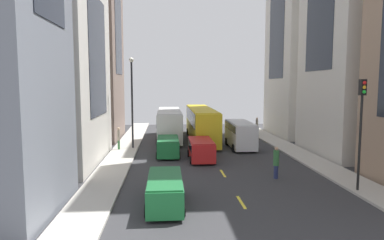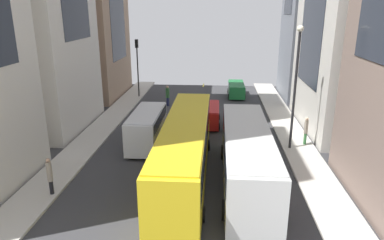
{
  "view_description": "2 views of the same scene",
  "coord_description": "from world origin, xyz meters",
  "px_view_note": "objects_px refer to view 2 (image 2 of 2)",
  "views": [
    {
      "loc": [
        -3.93,
        -32.56,
        6.24
      ],
      "look_at": [
        -1.08,
        5.69,
        2.27
      ],
      "focal_mm": 32.4,
      "sensor_mm": 36.0,
      "label": 1
    },
    {
      "loc": [
        -1.86,
        24.95,
        9.85
      ],
      "look_at": [
        -0.18,
        2.17,
        2.55
      ],
      "focal_mm": 33.08,
      "sensor_mm": 36.0,
      "label": 2
    }
  ],
  "objects_px": {
    "car_green_2": "(241,122)",
    "car_red_0": "(208,114)",
    "streetcar_yellow": "(185,145)",
    "pedestrian_crossing_near": "(50,175)",
    "pedestrian_waiting_curb": "(306,129)",
    "traffic_light_near_corner": "(137,58)",
    "car_green_1": "(236,89)",
    "city_bus_white": "(247,153)",
    "delivery_van_white": "(147,126)",
    "pedestrian_walking_far": "(168,95)"
  },
  "relations": [
    {
      "from": "delivery_van_white",
      "to": "car_red_0",
      "type": "relative_size",
      "value": 1.34
    },
    {
      "from": "streetcar_yellow",
      "to": "pedestrian_waiting_curb",
      "type": "xyz_separation_m",
      "value": [
        -8.36,
        -5.82,
        -0.82
      ]
    },
    {
      "from": "pedestrian_crossing_near",
      "to": "pedestrian_waiting_curb",
      "type": "bearing_deg",
      "value": 27.95
    },
    {
      "from": "pedestrian_walking_far",
      "to": "traffic_light_near_corner",
      "type": "relative_size",
      "value": 0.33
    },
    {
      "from": "streetcar_yellow",
      "to": "car_red_0",
      "type": "distance_m",
      "value": 10.44
    },
    {
      "from": "city_bus_white",
      "to": "pedestrian_crossing_near",
      "type": "distance_m",
      "value": 10.84
    },
    {
      "from": "car_red_0",
      "to": "car_green_1",
      "type": "bearing_deg",
      "value": -105.42
    },
    {
      "from": "car_green_1",
      "to": "car_green_2",
      "type": "relative_size",
      "value": 1.05
    },
    {
      "from": "pedestrian_crossing_near",
      "to": "pedestrian_waiting_curb",
      "type": "distance_m",
      "value": 17.61
    },
    {
      "from": "car_green_1",
      "to": "pedestrian_waiting_curb",
      "type": "relative_size",
      "value": 2.28
    },
    {
      "from": "delivery_van_white",
      "to": "streetcar_yellow",
      "type": "bearing_deg",
      "value": 122.81
    },
    {
      "from": "delivery_van_white",
      "to": "traffic_light_near_corner",
      "type": "relative_size",
      "value": 0.95
    },
    {
      "from": "streetcar_yellow",
      "to": "car_green_1",
      "type": "height_order",
      "value": "streetcar_yellow"
    },
    {
      "from": "streetcar_yellow",
      "to": "car_red_0",
      "type": "height_order",
      "value": "streetcar_yellow"
    },
    {
      "from": "car_red_0",
      "to": "car_green_2",
      "type": "relative_size",
      "value": 0.99
    },
    {
      "from": "streetcar_yellow",
      "to": "traffic_light_near_corner",
      "type": "bearing_deg",
      "value": -69.99
    },
    {
      "from": "city_bus_white",
      "to": "pedestrian_waiting_curb",
      "type": "bearing_deg",
      "value": -126.79
    },
    {
      "from": "pedestrian_waiting_curb",
      "to": "city_bus_white",
      "type": "bearing_deg",
      "value": 147.91
    },
    {
      "from": "car_green_2",
      "to": "car_red_0",
      "type": "bearing_deg",
      "value": -36.03
    },
    {
      "from": "city_bus_white",
      "to": "car_green_2",
      "type": "relative_size",
      "value": 2.54
    },
    {
      "from": "pedestrian_waiting_curb",
      "to": "pedestrian_walking_far",
      "type": "bearing_deg",
      "value": 52.97
    },
    {
      "from": "city_bus_white",
      "to": "streetcar_yellow",
      "type": "xyz_separation_m",
      "value": [
        3.55,
        -0.61,
        0.12
      ]
    },
    {
      "from": "streetcar_yellow",
      "to": "car_green_2",
      "type": "relative_size",
      "value": 3.16
    },
    {
      "from": "car_green_1",
      "to": "pedestrian_crossing_near",
      "type": "distance_m",
      "value": 26.12
    },
    {
      "from": "delivery_van_white",
      "to": "pedestrian_walking_far",
      "type": "xyz_separation_m",
      "value": [
        0.03,
        -11.1,
        -0.39
      ]
    },
    {
      "from": "car_red_0",
      "to": "traffic_light_near_corner",
      "type": "bearing_deg",
      "value": -48.54
    },
    {
      "from": "city_bus_white",
      "to": "car_green_1",
      "type": "height_order",
      "value": "city_bus_white"
    },
    {
      "from": "car_red_0",
      "to": "pedestrian_waiting_curb",
      "type": "xyz_separation_m",
      "value": [
        -7.31,
        4.51,
        0.3
      ]
    },
    {
      "from": "pedestrian_waiting_curb",
      "to": "traffic_light_near_corner",
      "type": "xyz_separation_m",
      "value": [
        15.49,
        -13.76,
        3.24
      ]
    },
    {
      "from": "pedestrian_walking_far",
      "to": "pedestrian_waiting_curb",
      "type": "distance_m",
      "value": 15.69
    },
    {
      "from": "city_bus_white",
      "to": "car_red_0",
      "type": "bearing_deg",
      "value": -77.07
    },
    {
      "from": "city_bus_white",
      "to": "pedestrian_crossing_near",
      "type": "relative_size",
      "value": 5.52
    },
    {
      "from": "streetcar_yellow",
      "to": "car_green_2",
      "type": "xyz_separation_m",
      "value": [
        -3.76,
        -8.35,
        -1.2
      ]
    },
    {
      "from": "car_green_1",
      "to": "pedestrian_walking_far",
      "type": "xyz_separation_m",
      "value": [
        7.34,
        4.72,
        0.22
      ]
    },
    {
      "from": "city_bus_white",
      "to": "pedestrian_walking_far",
      "type": "relative_size",
      "value": 5.42
    },
    {
      "from": "pedestrian_crossing_near",
      "to": "city_bus_white",
      "type": "bearing_deg",
      "value": 10.15
    },
    {
      "from": "pedestrian_waiting_curb",
      "to": "streetcar_yellow",
      "type": "bearing_deg",
      "value": 129.53
    },
    {
      "from": "car_red_0",
      "to": "pedestrian_walking_far",
      "type": "height_order",
      "value": "pedestrian_walking_far"
    },
    {
      "from": "pedestrian_crossing_near",
      "to": "pedestrian_waiting_curb",
      "type": "height_order",
      "value": "pedestrian_waiting_curb"
    },
    {
      "from": "delivery_van_white",
      "to": "pedestrian_crossing_near",
      "type": "distance_m",
      "value": 8.7
    },
    {
      "from": "delivery_van_white",
      "to": "car_green_2",
      "type": "relative_size",
      "value": 1.33
    },
    {
      "from": "delivery_van_white",
      "to": "car_red_0",
      "type": "height_order",
      "value": "delivery_van_white"
    },
    {
      "from": "car_green_1",
      "to": "traffic_light_near_corner",
      "type": "distance_m",
      "value": 11.77
    },
    {
      "from": "car_green_2",
      "to": "traffic_light_near_corner",
      "type": "height_order",
      "value": "traffic_light_near_corner"
    },
    {
      "from": "city_bus_white",
      "to": "pedestrian_crossing_near",
      "type": "xyz_separation_m",
      "value": [
        10.62,
        2.07,
        -0.74
      ]
    },
    {
      "from": "car_green_2",
      "to": "streetcar_yellow",
      "type": "bearing_deg",
      "value": 65.74
    },
    {
      "from": "delivery_van_white",
      "to": "traffic_light_near_corner",
      "type": "height_order",
      "value": "traffic_light_near_corner"
    },
    {
      "from": "city_bus_white",
      "to": "delivery_van_white",
      "type": "xyz_separation_m",
      "value": [
        6.88,
        -5.77,
        -0.49
      ]
    },
    {
      "from": "car_green_1",
      "to": "pedestrian_walking_far",
      "type": "relative_size",
      "value": 2.24
    },
    {
      "from": "pedestrian_walking_far",
      "to": "traffic_light_near_corner",
      "type": "bearing_deg",
      "value": -141.47
    }
  ]
}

